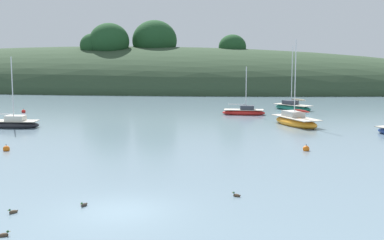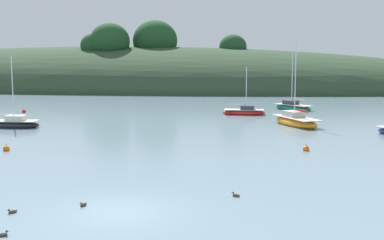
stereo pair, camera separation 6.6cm
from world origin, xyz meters
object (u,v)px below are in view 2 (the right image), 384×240
(mooring_buoy_outer, at_px, (6,149))
(duck_lead, at_px, (83,205))
(sailboat_navy_dinghy, at_px, (293,107))
(mooring_buoy_inner, at_px, (306,149))
(duck_lone_right, at_px, (236,195))
(sailboat_blue_center, at_px, (244,112))
(sailboat_yellow_far, at_px, (296,121))
(duck_trailing, at_px, (3,235))
(duck_lone_left, at_px, (12,212))
(sailboat_black_sloop, at_px, (12,124))
(mooring_buoy_channel, at_px, (24,112))

(mooring_buoy_outer, height_order, duck_lead, mooring_buoy_outer)
(sailboat_navy_dinghy, bearing_deg, duck_lead, -104.94)
(mooring_buoy_inner, relative_size, duck_lone_right, 1.31)
(sailboat_blue_center, xyz_separation_m, sailboat_yellow_far, (4.96, -7.79, 0.09))
(duck_trailing, bearing_deg, sailboat_yellow_far, 68.89)
(sailboat_navy_dinghy, relative_size, mooring_buoy_inner, 13.98)
(sailboat_yellow_far, bearing_deg, duck_lone_left, -114.48)
(duck_lone_right, bearing_deg, sailboat_blue_center, 91.72)
(sailboat_blue_center, bearing_deg, duck_lone_right, -88.28)
(sailboat_black_sloop, height_order, mooring_buoy_channel, sailboat_black_sloop)
(duck_lead, bearing_deg, duck_trailing, -111.45)
(mooring_buoy_inner, xyz_separation_m, duck_trailing, (-11.64, -17.80, -0.07))
(duck_trailing, bearing_deg, mooring_buoy_inner, 56.82)
(duck_lone_right, xyz_separation_m, duck_lone_left, (-8.65, -3.66, 0.00))
(mooring_buoy_outer, distance_m, duck_lone_left, 14.29)
(sailboat_yellow_far, bearing_deg, duck_lead, -111.06)
(sailboat_blue_center, height_order, mooring_buoy_outer, sailboat_blue_center)
(sailboat_navy_dinghy, bearing_deg, duck_lone_right, -96.76)
(sailboat_navy_dinghy, distance_m, duck_lone_left, 43.26)
(sailboat_blue_center, bearing_deg, duck_trailing, -100.03)
(sailboat_blue_center, bearing_deg, mooring_buoy_channel, -176.38)
(sailboat_navy_dinghy, height_order, duck_trailing, sailboat_navy_dinghy)
(sailboat_navy_dinghy, xyz_separation_m, mooring_buoy_inner, (-0.50, -25.92, -0.22))
(sailboat_navy_dinghy, bearing_deg, sailboat_blue_center, -133.76)
(sailboat_black_sloop, relative_size, duck_trailing, 16.07)
(mooring_buoy_channel, height_order, duck_lone_left, mooring_buoy_channel)
(duck_lead, xyz_separation_m, duck_lone_left, (-2.45, -1.31, 0.00))
(duck_lone_left, bearing_deg, duck_lead, 28.04)
(sailboat_yellow_far, height_order, sailboat_navy_dinghy, sailboat_yellow_far)
(sailboat_yellow_far, bearing_deg, duck_lone_right, -99.41)
(sailboat_blue_center, height_order, sailboat_navy_dinghy, sailboat_navy_dinghy)
(mooring_buoy_channel, relative_size, duck_lone_right, 1.31)
(duck_lone_right, bearing_deg, duck_lone_left, -157.05)
(mooring_buoy_inner, distance_m, duck_lead, 17.29)
(sailboat_black_sloop, height_order, duck_lead, sailboat_black_sloop)
(sailboat_yellow_far, relative_size, mooring_buoy_channel, 14.66)
(duck_lone_left, bearing_deg, duck_lone_right, 22.95)
(sailboat_blue_center, xyz_separation_m, mooring_buoy_inner, (4.90, -20.27, -0.17))
(mooring_buoy_inner, distance_m, mooring_buoy_channel, 34.67)
(duck_lone_right, bearing_deg, duck_trailing, -141.31)
(duck_lead, height_order, duck_lone_left, same)
(sailboat_blue_center, distance_m, duck_trailing, 38.67)
(sailboat_black_sloop, relative_size, sailboat_navy_dinghy, 0.84)
(duck_lone_right, bearing_deg, sailboat_navy_dinghy, 83.24)
(sailboat_blue_center, distance_m, sailboat_navy_dinghy, 7.82)
(sailboat_navy_dinghy, bearing_deg, mooring_buoy_channel, -166.40)
(mooring_buoy_channel, xyz_separation_m, duck_lone_left, (16.57, -34.04, -0.07))
(sailboat_blue_center, xyz_separation_m, duck_trailing, (-6.74, -38.08, -0.24))
(sailboat_black_sloop, distance_m, sailboat_blue_center, 23.51)
(duck_lead, height_order, duck_trailing, same)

